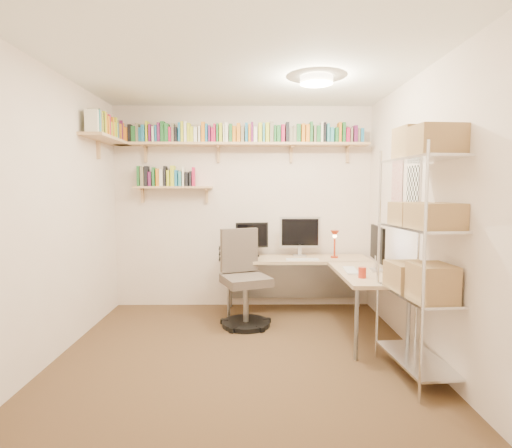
# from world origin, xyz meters

# --- Properties ---
(ground) EXTENTS (3.20, 3.20, 0.00)m
(ground) POSITION_xyz_m (0.00, 0.00, 0.00)
(ground) COLOR #462D1E
(ground) RESTS_ON ground
(room_shell) EXTENTS (3.24, 3.04, 2.52)m
(room_shell) POSITION_xyz_m (0.00, 0.00, 1.55)
(room_shell) COLOR beige
(room_shell) RESTS_ON ground
(wall_shelves) EXTENTS (3.12, 1.09, 0.80)m
(wall_shelves) POSITION_xyz_m (-0.42, 1.30, 2.03)
(wall_shelves) COLOR tan
(wall_shelves) RESTS_ON ground
(corner_desk) EXTENTS (1.76, 1.68, 1.15)m
(corner_desk) POSITION_xyz_m (0.69, 0.96, 0.65)
(corner_desk) COLOR tan
(corner_desk) RESTS_ON ground
(office_chair) EXTENTS (0.60, 0.60, 1.04)m
(office_chair) POSITION_xyz_m (0.03, 0.75, 0.44)
(office_chair) COLOR black
(office_chair) RESTS_ON ground
(wire_rack) EXTENTS (0.45, 0.81, 1.96)m
(wire_rack) POSITION_xyz_m (1.41, -0.51, 1.20)
(wire_rack) COLOR silver
(wire_rack) RESTS_ON ground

